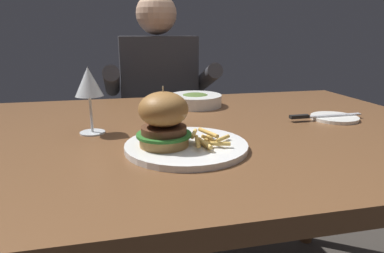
% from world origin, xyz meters
% --- Properties ---
extents(dining_table, '(1.43, 0.99, 0.74)m').
position_xyz_m(dining_table, '(0.00, 0.00, 0.66)').
color(dining_table, brown).
rests_on(dining_table, ground).
extents(main_plate, '(0.28, 0.28, 0.01)m').
position_xyz_m(main_plate, '(-0.07, -0.17, 0.75)').
color(main_plate, white).
rests_on(main_plate, dining_table).
extents(burger_sandwich, '(0.12, 0.12, 0.13)m').
position_xyz_m(burger_sandwich, '(-0.13, -0.17, 0.81)').
color(burger_sandwich, '#B78447').
rests_on(burger_sandwich, main_plate).
extents(fries_pile, '(0.10, 0.10, 0.03)m').
position_xyz_m(fries_pile, '(-0.03, -0.19, 0.77)').
color(fries_pile, '#E0B251').
rests_on(fries_pile, main_plate).
extents(wine_glass, '(0.07, 0.07, 0.17)m').
position_xyz_m(wine_glass, '(-0.29, 0.01, 0.87)').
color(wine_glass, silver).
rests_on(wine_glass, dining_table).
extents(bread_plate, '(0.14, 0.14, 0.01)m').
position_xyz_m(bread_plate, '(0.42, 0.00, 0.74)').
color(bread_plate, white).
rests_on(bread_plate, dining_table).
extents(table_knife, '(0.24, 0.02, 0.01)m').
position_xyz_m(table_knife, '(0.37, 0.00, 0.75)').
color(table_knife, silver).
rests_on(table_knife, bread_plate).
extents(soup_bowl, '(0.19, 0.19, 0.05)m').
position_xyz_m(soup_bowl, '(0.05, 0.29, 0.76)').
color(soup_bowl, white).
rests_on(soup_bowl, dining_table).
extents(diner_person, '(0.51, 0.36, 1.18)m').
position_xyz_m(diner_person, '(-0.02, 0.77, 0.56)').
color(diner_person, '#282833').
rests_on(diner_person, ground).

